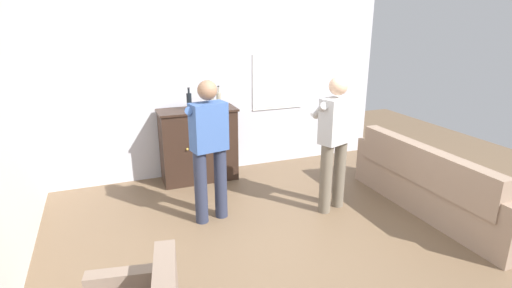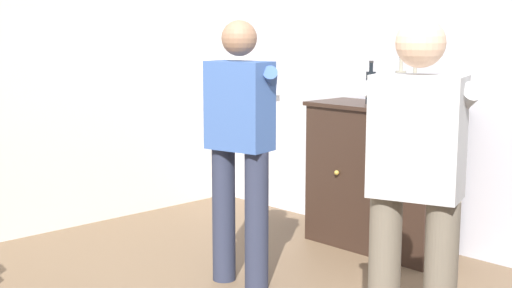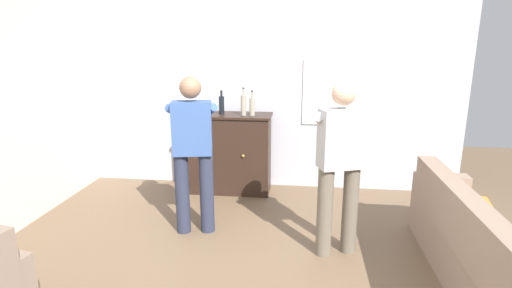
% 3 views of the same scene
% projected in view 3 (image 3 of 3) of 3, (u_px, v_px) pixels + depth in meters
% --- Properties ---
extents(wall_back_with_window, '(5.20, 0.15, 2.80)m').
position_uv_depth(wall_back_with_window, '(272.00, 88.00, 5.50)').
color(wall_back_with_window, silver).
rests_on(wall_back_with_window, ground).
extents(couch, '(0.57, 2.47, 0.87)m').
position_uv_depth(couch, '(479.00, 257.00, 3.23)').
color(couch, gray).
rests_on(couch, ground).
extents(sideboard_cabinet, '(1.12, 0.49, 1.08)m').
position_uv_depth(sideboard_cabinet, '(230.00, 153.00, 5.43)').
color(sideboard_cabinet, black).
rests_on(sideboard_cabinet, ground).
extents(bottle_wine_green, '(0.07, 0.07, 0.32)m').
position_uv_depth(bottle_wine_green, '(252.00, 106.00, 5.18)').
color(bottle_wine_green, gray).
rests_on(bottle_wine_green, sideboard_cabinet).
extents(bottle_liquor_amber, '(0.07, 0.07, 0.32)m').
position_uv_depth(bottle_liquor_amber, '(222.00, 105.00, 5.28)').
color(bottle_liquor_amber, black).
rests_on(bottle_liquor_amber, sideboard_cabinet).
extents(bottle_spirits_clear, '(0.07, 0.07, 0.36)m').
position_uv_depth(bottle_spirits_clear, '(244.00, 105.00, 5.18)').
color(bottle_spirits_clear, gray).
rests_on(bottle_spirits_clear, sideboard_cabinet).
extents(person_standing_left, '(0.55, 0.51, 1.68)m').
position_uv_depth(person_standing_left, '(193.00, 148.00, 4.16)').
color(person_standing_left, '#282D42').
rests_on(person_standing_left, ground).
extents(person_standing_right, '(0.53, 0.52, 1.68)m').
position_uv_depth(person_standing_right, '(340.00, 161.00, 3.71)').
color(person_standing_right, '#6B6051').
rests_on(person_standing_right, ground).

